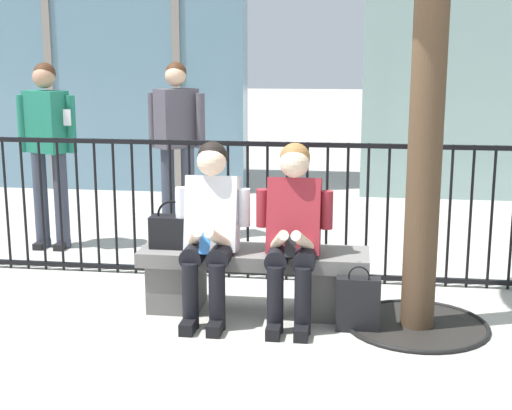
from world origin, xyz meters
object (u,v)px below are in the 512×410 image
shopping_bag (358,303)px  bystander_further_back (177,137)px  seated_person_companion (293,228)px  seated_person_with_phone (210,225)px  handbag_on_bench (173,231)px  stone_bench (254,274)px  bystander_at_railing (48,141)px

shopping_bag → bystander_further_back: size_ratio=0.26×
seated_person_companion → shopping_bag: size_ratio=2.68×
seated_person_with_phone → seated_person_companion: same height
shopping_bag → handbag_on_bench: bearing=169.5°
seated_person_with_phone → handbag_on_bench: seated_person_with_phone is taller
stone_bench → shopping_bag: 0.78m
bystander_further_back → stone_bench: bearing=-62.2°
seated_person_with_phone → handbag_on_bench: bearing=158.2°
handbag_on_bench → bystander_further_back: 2.04m
seated_person_companion → bystander_at_railing: bystander_at_railing is taller
shopping_bag → stone_bench: bearing=160.9°
shopping_bag → bystander_at_railing: bystander_at_railing is taller
seated_person_with_phone → bystander_at_railing: bearing=139.3°
seated_person_with_phone → seated_person_companion: 0.57m
handbag_on_bench → bystander_further_back: bystander_further_back is taller
shopping_bag → bystander_further_back: (-1.75, 2.19, 0.81)m
seated_person_with_phone → stone_bench: bearing=24.5°
stone_bench → bystander_at_railing: size_ratio=0.94×
bystander_at_railing → bystander_further_back: 1.20m
seated_person_with_phone → handbag_on_bench: 0.33m
seated_person_with_phone → bystander_further_back: size_ratio=0.71×
seated_person_companion → bystander_at_railing: size_ratio=0.71×
seated_person_companion → shopping_bag: (0.45, -0.12, -0.46)m
shopping_bag → seated_person_with_phone: bearing=173.0°
seated_person_with_phone → bystander_at_railing: bystander_at_railing is taller
stone_bench → shopping_bag: shopping_bag is taller
stone_bench → handbag_on_bench: 0.65m
seated_person_companion → handbag_on_bench: size_ratio=3.57×
seated_person_with_phone → handbag_on_bench: size_ratio=3.57×
seated_person_companion → bystander_further_back: bystander_further_back is taller
handbag_on_bench → stone_bench: bearing=1.0°
seated_person_companion → bystander_at_railing: (-2.40, 1.58, 0.35)m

